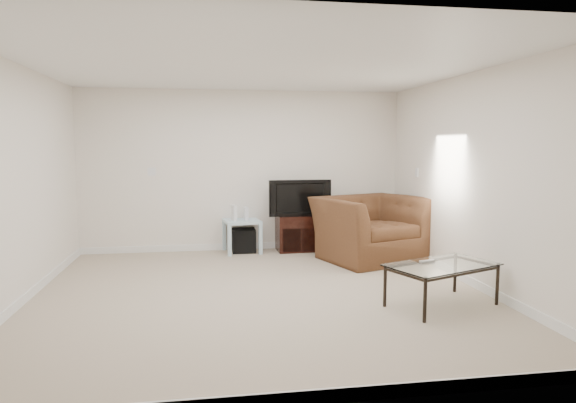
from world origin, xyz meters
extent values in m
plane|color=tan|center=(0.00, 0.00, 0.00)|extent=(5.00, 5.00, 0.00)
plane|color=white|center=(0.00, 0.00, 2.50)|extent=(5.00, 5.00, 0.00)
cube|color=silver|center=(0.00, 2.50, 1.25)|extent=(5.00, 0.02, 2.50)
cube|color=silver|center=(-2.50, 0.00, 1.25)|extent=(0.02, 5.00, 2.50)
cube|color=silver|center=(2.50, 0.00, 1.25)|extent=(0.02, 5.00, 2.50)
cube|color=white|center=(-1.40, 2.49, 1.25)|extent=(0.12, 0.02, 0.12)
cube|color=white|center=(2.49, 1.60, 1.25)|extent=(0.02, 0.09, 0.13)
cube|color=white|center=(2.49, 1.30, 0.30)|extent=(0.02, 0.08, 0.12)
cube|color=black|center=(0.84, 2.24, 0.47)|extent=(0.35, 0.25, 0.05)
imported|color=black|center=(0.84, 2.25, 0.84)|extent=(0.91, 0.21, 0.56)
cube|color=black|center=(-0.02, 2.31, 0.18)|extent=(0.36, 0.36, 0.36)
cube|color=white|center=(-0.17, 2.24, 0.62)|extent=(0.09, 0.18, 0.23)
cube|color=silver|center=(0.02, 2.27, 0.61)|extent=(0.06, 0.15, 0.20)
imported|color=#563222|center=(1.75, 1.49, 0.61)|extent=(1.62, 1.32, 1.22)
cube|color=#B2B2B7|center=(1.69, -0.60, 0.45)|extent=(0.18, 0.09, 0.02)
camera|label=1|loc=(-0.58, -5.56, 1.66)|focal=32.00mm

